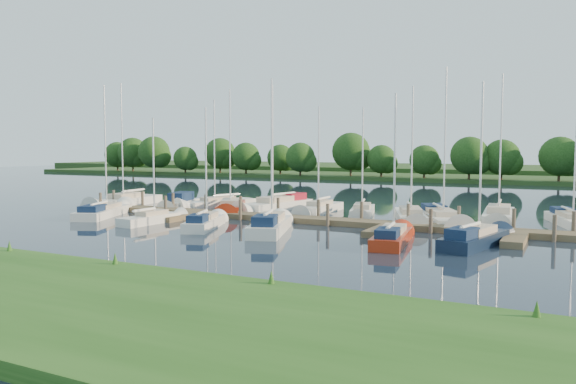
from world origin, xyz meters
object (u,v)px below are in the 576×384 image
at_px(motorboat, 180,204).
at_px(sailboat_n_5, 319,209).
at_px(sailboat_n_0, 125,203).
at_px(dock, 286,220).
at_px(sailboat_s_2, 205,223).

height_order(motorboat, sailboat_n_5, sailboat_n_5).
xyz_separation_m(motorboat, sailboat_n_5, (12.93, 2.37, -0.09)).
relative_size(sailboat_n_0, motorboat, 1.92).
bearing_deg(motorboat, sailboat_n_0, -6.25).
distance_m(sailboat_n_0, motorboat, 5.92).
height_order(sailboat_n_0, motorboat, sailboat_n_0).
distance_m(sailboat_n_0, sailboat_n_5, 19.06).
relative_size(motorboat, sailboat_n_5, 0.67).
relative_size(dock, sailboat_n_5, 4.28).
bearing_deg(dock, sailboat_n_0, 169.34).
relative_size(sailboat_n_0, sailboat_s_2, 1.39).
bearing_deg(sailboat_n_0, sailboat_n_5, -175.83).
bearing_deg(motorboat, dock, 146.62).
bearing_deg(sailboat_n_5, motorboat, 9.86).
height_order(dock, sailboat_n_5, sailboat_n_5).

